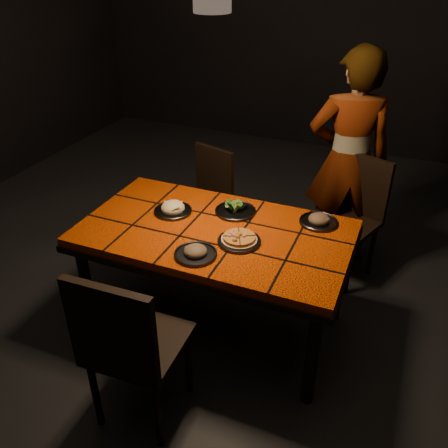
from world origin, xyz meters
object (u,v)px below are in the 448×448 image
at_px(dining_table, 215,240).
at_px(plate_pizza, 239,240).
at_px(chair_far_left, 207,193).
at_px(chair_near, 128,343).
at_px(plate_pasta, 173,209).
at_px(chair_far_right, 352,210).
at_px(diner, 348,161).

height_order(dining_table, plate_pizza, plate_pizza).
distance_m(dining_table, chair_far_left, 1.02).
relative_size(chair_near, plate_pasta, 4.10).
bearing_deg(dining_table, chair_far_left, 117.43).
height_order(dining_table, chair_near, chair_near).
height_order(chair_far_right, plate_pasta, chair_far_right).
bearing_deg(chair_far_right, diner, 140.94).
xyz_separation_m(dining_table, chair_far_right, (0.68, 0.96, -0.14)).
height_order(dining_table, plate_pasta, plate_pasta).
bearing_deg(chair_near, dining_table, -97.68).
bearing_deg(chair_far_right, dining_table, -104.55).
xyz_separation_m(plate_pizza, plate_pasta, (-0.51, 0.17, 0.00)).
height_order(chair_far_left, plate_pizza, chair_far_left).
height_order(chair_near, diner, diner).
relative_size(plate_pizza, plate_pasta, 1.14).
bearing_deg(plate_pasta, chair_far_left, 99.55).
xyz_separation_m(chair_near, diner, (0.66, 1.99, 0.27)).
height_order(diner, plate_pasta, diner).
xyz_separation_m(dining_table, chair_near, (-0.09, -0.85, -0.11)).
distance_m(diner, plate_pasta, 1.39).
xyz_separation_m(diner, plate_pasta, (-0.90, -1.05, -0.06)).
xyz_separation_m(dining_table, plate_pasta, (-0.33, 0.09, 0.10)).
xyz_separation_m(chair_far_left, plate_pizza, (0.65, -0.97, 0.29)).
relative_size(dining_table, chair_far_right, 1.75).
xyz_separation_m(chair_far_right, plate_pasta, (-1.01, -0.88, 0.24)).
xyz_separation_m(chair_far_left, chair_far_right, (1.14, 0.07, 0.05)).
relative_size(chair_far_right, diner, 0.56).
bearing_deg(diner, chair_far_left, -5.77).
distance_m(plate_pizza, plate_pasta, 0.54).
bearing_deg(chair_far_left, chair_far_right, 20.91).
distance_m(dining_table, chair_near, 0.86).
relative_size(dining_table, plate_pasta, 6.73).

